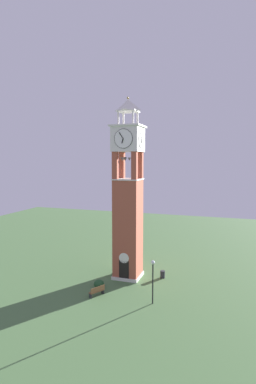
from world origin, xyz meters
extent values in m
plane|color=#476B3D|center=(0.00, 0.00, 0.00)|extent=(80.00, 80.00, 0.00)
cube|color=#9E4C38|center=(0.00, 0.00, 5.40)|extent=(2.68, 2.68, 10.79)
cube|color=silver|center=(0.00, 0.00, 0.17)|extent=(2.88, 2.88, 0.35)
cube|color=black|center=(0.00, -1.35, 1.15)|extent=(1.10, 0.04, 2.20)
cylinder|color=silver|center=(0.00, -1.35, 2.55)|extent=(1.10, 0.04, 1.10)
cube|color=#9E4C38|center=(-1.06, -1.06, 12.29)|extent=(0.56, 0.56, 2.98)
cube|color=#9E4C38|center=(1.06, -1.06, 12.29)|extent=(0.56, 0.56, 2.98)
cube|color=#9E4C38|center=(-1.06, 1.06, 12.29)|extent=(0.56, 0.56, 2.98)
cube|color=#9E4C38|center=(1.06, 1.06, 12.29)|extent=(0.56, 0.56, 2.98)
cube|color=silver|center=(0.00, 0.00, 10.85)|extent=(2.84, 2.84, 0.12)
cone|color=#4C4C51|center=(0.59, 0.11, 13.00)|extent=(0.56, 0.56, 0.47)
cone|color=#4C4C51|center=(-0.04, 0.60, 13.00)|extent=(0.37, 0.37, 0.35)
cone|color=#4C4C51|center=(-0.60, 0.06, 13.00)|extent=(0.60, 0.60, 0.36)
cone|color=#4C4C51|center=(-0.11, -0.59, 13.00)|extent=(0.38, 0.38, 0.43)
cube|color=silver|center=(0.00, 0.00, 15.08)|extent=(2.92, 2.92, 2.60)
cylinder|color=white|center=(0.00, -1.48, 15.08)|extent=(1.98, 0.05, 1.98)
torus|color=black|center=(0.00, -1.48, 15.08)|extent=(2.00, 0.06, 2.00)
cube|color=black|center=(-0.07, -1.54, 14.84)|extent=(0.23, 0.03, 0.50)
cube|color=black|center=(-0.23, -1.54, 15.40)|extent=(0.50, 0.03, 0.68)
cylinder|color=white|center=(0.00, 1.48, 15.08)|extent=(1.98, 0.05, 1.98)
torus|color=black|center=(0.00, 1.48, 15.08)|extent=(2.00, 0.06, 2.00)
cube|color=black|center=(-0.07, 1.54, 14.84)|extent=(0.23, 0.03, 0.50)
cube|color=black|center=(-0.23, 1.54, 15.40)|extent=(0.50, 0.03, 0.68)
cylinder|color=white|center=(-1.48, 0.00, 15.08)|extent=(0.05, 1.98, 1.98)
torus|color=black|center=(-1.48, 0.00, 15.08)|extent=(0.06, 2.00, 2.00)
cube|color=black|center=(-1.54, -0.07, 14.84)|extent=(0.03, 0.23, 0.50)
cube|color=black|center=(-1.54, -0.23, 15.40)|extent=(0.03, 0.50, 0.68)
cylinder|color=white|center=(1.48, 0.00, 15.08)|extent=(0.05, 1.98, 1.98)
torus|color=black|center=(1.48, 0.00, 15.08)|extent=(0.06, 2.00, 2.00)
cube|color=black|center=(1.54, -0.07, 14.84)|extent=(0.03, 0.23, 0.50)
cube|color=black|center=(1.54, -0.23, 15.40)|extent=(0.03, 0.50, 0.68)
cube|color=silver|center=(0.00, 0.00, 16.46)|extent=(3.28, 3.28, 0.16)
cylinder|color=silver|center=(-0.80, -0.80, 17.24)|extent=(0.22, 0.22, 1.40)
cylinder|color=silver|center=(0.80, -0.80, 17.24)|extent=(0.22, 0.22, 1.40)
cylinder|color=silver|center=(-0.80, 0.80, 17.24)|extent=(0.22, 0.22, 1.40)
cylinder|color=silver|center=(0.80, 0.80, 17.24)|extent=(0.22, 0.22, 1.40)
cube|color=silver|center=(0.00, 0.00, 18.00)|extent=(2.05, 2.05, 0.12)
pyramid|color=silver|center=(0.00, 0.00, 18.65)|extent=(2.05, 2.05, 1.19)
sphere|color=#B79338|center=(0.00, 0.00, 19.37)|extent=(0.24, 0.24, 0.24)
cube|color=brown|center=(-1.30, -5.48, 0.45)|extent=(1.16, 1.61, 0.06)
cube|color=brown|center=(-1.14, -5.57, 0.73)|extent=(0.82, 1.42, 0.44)
cube|color=#2D2D33|center=(-1.65, -6.11, 0.21)|extent=(0.39, 0.26, 0.42)
cube|color=#2D2D33|center=(-0.96, -4.85, 0.21)|extent=(0.39, 0.26, 0.42)
cylinder|color=black|center=(4.15, -5.32, 1.83)|extent=(0.12, 0.12, 3.66)
sphere|color=silver|center=(4.15, -5.32, 3.84)|extent=(0.36, 0.36, 0.36)
cylinder|color=#2D2D33|center=(3.71, 0.91, 0.40)|extent=(0.52, 0.52, 0.80)
ellipsoid|color=#234C28|center=(-1.87, -3.70, 0.40)|extent=(1.04, 1.04, 0.80)
camera|label=1|loc=(10.46, -30.94, 12.90)|focal=28.50mm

